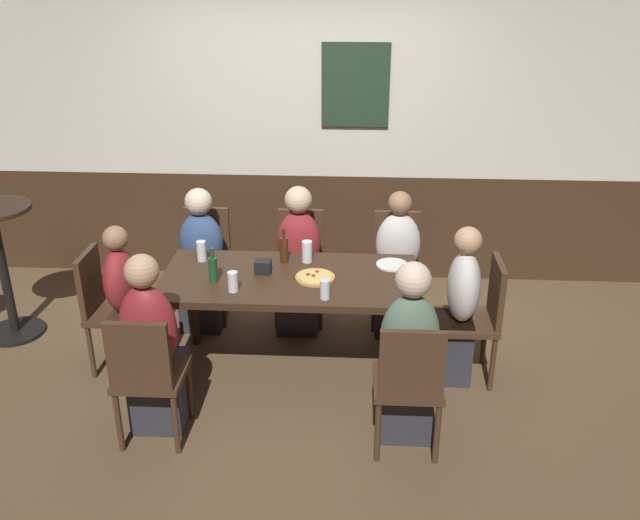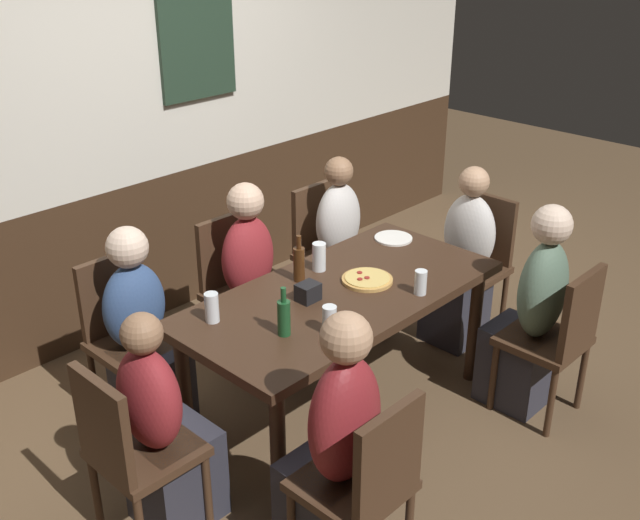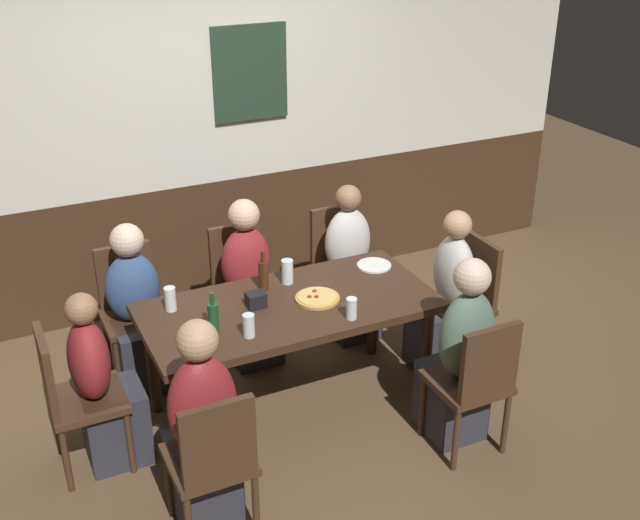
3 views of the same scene
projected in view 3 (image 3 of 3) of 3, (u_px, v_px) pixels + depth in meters
ground_plane at (291, 407)px, 4.92m from camera, size 12.00×12.00×0.00m
wall_back at (197, 136)px, 5.69m from camera, size 6.40×0.13×2.60m
dining_table at (289, 316)px, 4.63m from camera, size 1.73×0.83×0.74m
chair_right_near at (476, 379)px, 4.32m from camera, size 0.40×0.40×0.88m
chair_mid_far at (241, 282)px, 5.37m from camera, size 0.40×0.40×0.88m
chair_right_far at (340, 261)px, 5.67m from camera, size 0.40×0.40×0.88m
chair_head_west at (71, 394)px, 4.20m from camera, size 0.40×0.40×0.88m
chair_head_east at (466, 295)px, 5.20m from camera, size 0.40×0.40×0.88m
chair_left_far at (131, 305)px, 5.08m from camera, size 0.40×0.40×0.88m
chair_left_near at (213, 458)px, 3.73m from camera, size 0.40×0.40×0.88m
person_right_near at (459, 364)px, 4.45m from camera, size 0.34×0.37×1.18m
person_mid_far at (250, 293)px, 5.25m from camera, size 0.34×0.37×1.14m
person_right_far at (350, 274)px, 5.55m from camera, size 0.34×0.37×1.12m
person_head_west at (104, 393)px, 4.29m from camera, size 0.37×0.34×1.07m
person_head_east at (445, 304)px, 5.15m from camera, size 0.37×0.34×1.12m
person_left_far at (138, 320)px, 4.96m from camera, size 0.34×0.37×1.11m
person_left_near at (203, 437)px, 3.86m from camera, size 0.34×0.37×1.19m
pizza at (317, 298)px, 4.63m from camera, size 0.27×0.27×0.03m
pint_glass_stout at (287, 273)px, 4.80m from camera, size 0.07×0.07×0.15m
tumbler_water at (351, 310)px, 4.42m from camera, size 0.06×0.06×0.13m
pint_glass_amber at (249, 327)px, 4.24m from camera, size 0.07×0.07×0.13m
beer_glass_tall at (170, 301)px, 4.50m from camera, size 0.07×0.07×0.14m
beer_bottle_green at (213, 316)px, 4.28m from camera, size 0.06×0.06×0.24m
beer_bottle_brown at (263, 274)px, 4.72m from camera, size 0.06×0.06×0.25m
plate_white_large at (374, 265)px, 5.04m from camera, size 0.22×0.22×0.01m
condiment_caddy at (256, 300)px, 4.54m from camera, size 0.11×0.09×0.09m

